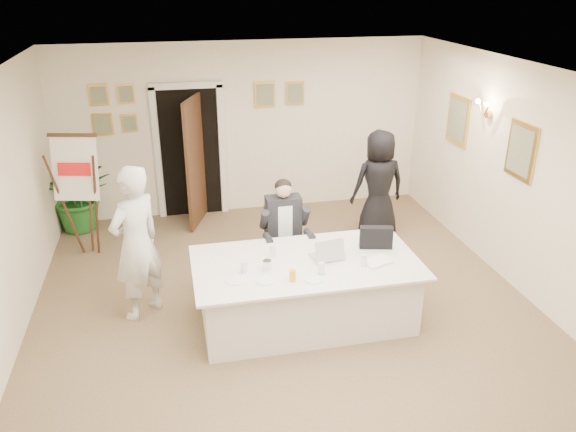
% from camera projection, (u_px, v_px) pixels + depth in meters
% --- Properties ---
extents(floor, '(7.00, 7.00, 0.00)m').
position_uv_depth(floor, '(290.00, 319.00, 6.61)').
color(floor, brown).
rests_on(floor, ground).
extents(ceiling, '(6.00, 7.00, 0.02)m').
position_uv_depth(ceiling, '(291.00, 78.00, 5.49)').
color(ceiling, white).
rests_on(ceiling, wall_back).
extents(wall_back, '(6.00, 0.10, 2.80)m').
position_uv_depth(wall_back, '(244.00, 129.00, 9.18)').
color(wall_back, white).
rests_on(wall_back, floor).
extents(wall_right, '(0.10, 7.00, 2.80)m').
position_uv_depth(wall_right, '(538.00, 189.00, 6.63)').
color(wall_right, white).
rests_on(wall_right, floor).
extents(doorway, '(1.14, 0.86, 2.20)m').
position_uv_depth(doorway, '(192.00, 156.00, 8.99)').
color(doorway, black).
rests_on(doorway, floor).
extents(pictures_back_wall, '(3.40, 0.06, 0.80)m').
position_uv_depth(pictures_back_wall, '(193.00, 104.00, 8.82)').
color(pictures_back_wall, gold).
rests_on(pictures_back_wall, wall_back).
extents(pictures_right_wall, '(0.06, 2.20, 0.80)m').
position_uv_depth(pictures_right_wall, '(486.00, 134.00, 7.56)').
color(pictures_right_wall, gold).
rests_on(pictures_right_wall, wall_right).
extents(wall_sconce, '(0.20, 0.30, 0.24)m').
position_uv_depth(wall_sconce, '(485.00, 109.00, 7.41)').
color(wall_sconce, '#C5853F').
rests_on(wall_sconce, wall_right).
extents(conference_table, '(2.54, 1.36, 0.78)m').
position_uv_depth(conference_table, '(306.00, 291.00, 6.45)').
color(conference_table, white).
rests_on(conference_table, floor).
extents(seated_man, '(0.70, 0.73, 1.41)m').
position_uv_depth(seated_man, '(284.00, 231.00, 7.19)').
color(seated_man, black).
rests_on(seated_man, floor).
extents(flip_chart, '(0.64, 0.46, 1.77)m').
position_uv_depth(flip_chart, '(83.00, 202.00, 7.82)').
color(flip_chart, '#342410').
rests_on(flip_chart, floor).
extents(standing_man, '(0.80, 0.79, 1.86)m').
position_uv_depth(standing_man, '(136.00, 244.00, 6.35)').
color(standing_man, silver).
rests_on(standing_man, floor).
extents(standing_woman, '(0.83, 0.56, 1.66)m').
position_uv_depth(standing_woman, '(379.00, 184.00, 8.42)').
color(standing_woman, black).
rests_on(standing_woman, floor).
extents(potted_palm, '(1.06, 0.92, 1.16)m').
position_uv_depth(potted_palm, '(79.00, 195.00, 8.72)').
color(potted_palm, '#226624').
rests_on(potted_palm, floor).
extents(laptop, '(0.41, 0.42, 0.28)m').
position_uv_depth(laptop, '(327.00, 246.00, 6.34)').
color(laptop, '#B7BABC').
rests_on(laptop, conference_table).
extents(laptop_bag, '(0.39, 0.19, 0.27)m').
position_uv_depth(laptop_bag, '(376.00, 237.00, 6.56)').
color(laptop_bag, black).
rests_on(laptop_bag, conference_table).
extents(paper_stack, '(0.36, 0.31, 0.03)m').
position_uv_depth(paper_stack, '(377.00, 262.00, 6.25)').
color(paper_stack, white).
rests_on(paper_stack, conference_table).
extents(plate_left, '(0.25, 0.25, 0.01)m').
position_uv_depth(plate_left, '(235.00, 280.00, 5.89)').
color(plate_left, white).
rests_on(plate_left, conference_table).
extents(plate_mid, '(0.25, 0.25, 0.01)m').
position_uv_depth(plate_mid, '(266.00, 281.00, 5.89)').
color(plate_mid, white).
rests_on(plate_mid, conference_table).
extents(plate_near, '(0.21, 0.21, 0.01)m').
position_uv_depth(plate_near, '(313.00, 279.00, 5.91)').
color(plate_near, white).
rests_on(plate_near, conference_table).
extents(glass_a, '(0.08, 0.08, 0.14)m').
position_uv_depth(glass_a, '(244.00, 267.00, 6.02)').
color(glass_a, silver).
rests_on(glass_a, conference_table).
extents(glass_b, '(0.09, 0.09, 0.14)m').
position_uv_depth(glass_b, '(321.00, 269.00, 5.99)').
color(glass_b, silver).
rests_on(glass_b, conference_table).
extents(glass_c, '(0.08, 0.08, 0.14)m').
position_uv_depth(glass_c, '(364.00, 260.00, 6.17)').
color(glass_c, silver).
rests_on(glass_c, conference_table).
extents(glass_d, '(0.08, 0.08, 0.14)m').
position_uv_depth(glass_d, '(273.00, 250.00, 6.39)').
color(glass_d, silver).
rests_on(glass_d, conference_table).
extents(oj_glass, '(0.07, 0.07, 0.13)m').
position_uv_depth(oj_glass, '(293.00, 276.00, 5.87)').
color(oj_glass, orange).
rests_on(oj_glass, conference_table).
extents(steel_jug, '(0.12, 0.12, 0.11)m').
position_uv_depth(steel_jug, '(267.00, 265.00, 6.10)').
color(steel_jug, silver).
rests_on(steel_jug, conference_table).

